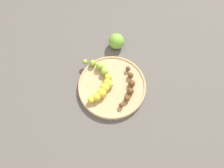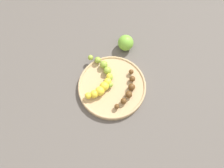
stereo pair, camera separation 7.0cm
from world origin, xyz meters
name	(u,v)px [view 1 (the left image)]	position (x,y,z in m)	size (l,w,h in m)	color
ground_plane	(112,88)	(0.00, 0.00, 0.00)	(2.40, 2.40, 0.00)	#56514C
fruit_bowl	(112,87)	(0.00, 0.00, 0.01)	(0.27, 0.27, 0.02)	tan
banana_yellow	(102,90)	(0.00, -0.04, 0.04)	(0.08, 0.13, 0.04)	yellow
banana_overripe	(129,87)	(0.04, 0.05, 0.03)	(0.14, 0.12, 0.03)	#593819
banana_green	(101,70)	(-0.08, -0.01, 0.04)	(0.16, 0.08, 0.03)	#8CAD38
apple_green	(116,41)	(-0.17, 0.11, 0.03)	(0.07, 0.07, 0.07)	#72B238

